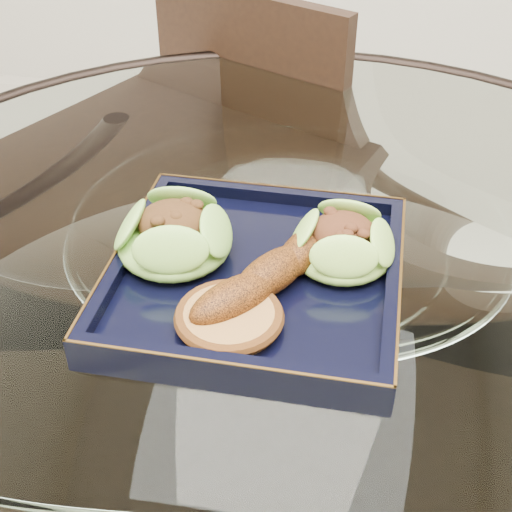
# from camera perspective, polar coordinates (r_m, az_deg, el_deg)

# --- Properties ---
(dining_table) EXTENTS (1.13, 1.13, 0.77)m
(dining_table) POSITION_cam_1_polar(r_m,az_deg,el_deg) (0.83, 2.18, -9.38)
(dining_table) COLOR white
(dining_table) RESTS_ON ground
(dining_chair) EXTENTS (0.50, 0.50, 0.87)m
(dining_chair) POSITION_cam_1_polar(r_m,az_deg,el_deg) (1.23, -3.34, 1.84)
(dining_chair) COLOR black
(dining_chair) RESTS_ON ground
(navy_plate) EXTENTS (0.27, 0.27, 0.02)m
(navy_plate) POSITION_cam_1_polar(r_m,az_deg,el_deg) (0.68, -0.00, -2.00)
(navy_plate) COLOR black
(navy_plate) RESTS_ON dining_table
(lettuce_wrap_left) EXTENTS (0.14, 0.14, 0.04)m
(lettuce_wrap_left) POSITION_cam_1_polar(r_m,az_deg,el_deg) (0.69, -6.58, 1.40)
(lettuce_wrap_left) COLOR #5C8F29
(lettuce_wrap_left) RESTS_ON navy_plate
(lettuce_wrap_right) EXTENTS (0.13, 0.13, 0.04)m
(lettuce_wrap_right) POSITION_cam_1_polar(r_m,az_deg,el_deg) (0.68, 6.90, 0.77)
(lettuce_wrap_right) COLOR olive
(lettuce_wrap_right) RESTS_ON navy_plate
(roasted_plantain) EXTENTS (0.13, 0.17, 0.03)m
(roasted_plantain) POSITION_cam_1_polar(r_m,az_deg,el_deg) (0.65, 1.28, -1.34)
(roasted_plantain) COLOR #69310B
(roasted_plantain) RESTS_ON navy_plate
(crumb_patty) EXTENTS (0.09, 0.09, 0.02)m
(crumb_patty) POSITION_cam_1_polar(r_m,az_deg,el_deg) (0.61, -2.16, -5.04)
(crumb_patty) COLOR #A46F36
(crumb_patty) RESTS_ON navy_plate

